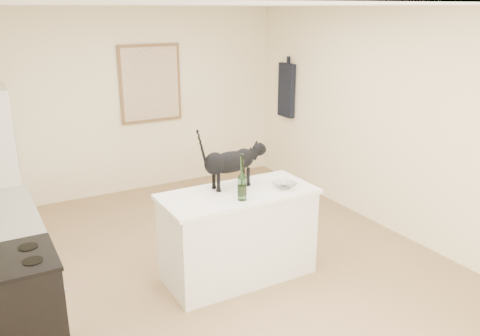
# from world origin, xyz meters

# --- Properties ---
(floor) EXTENTS (5.50, 5.50, 0.00)m
(floor) POSITION_xyz_m (0.00, 0.00, 0.00)
(floor) COLOR #997651
(floor) RESTS_ON ground
(ceiling) EXTENTS (5.50, 5.50, 0.00)m
(ceiling) POSITION_xyz_m (0.00, 0.00, 2.60)
(ceiling) COLOR white
(ceiling) RESTS_ON ground
(wall_back) EXTENTS (4.50, 0.00, 4.50)m
(wall_back) POSITION_xyz_m (0.00, 2.75, 1.30)
(wall_back) COLOR #FFF0C5
(wall_back) RESTS_ON ground
(wall_front) EXTENTS (4.50, 0.00, 4.50)m
(wall_front) POSITION_xyz_m (0.00, -2.75, 1.30)
(wall_front) COLOR #FFF0C5
(wall_front) RESTS_ON ground
(wall_right) EXTENTS (0.00, 5.50, 5.50)m
(wall_right) POSITION_xyz_m (2.25, 0.00, 1.30)
(wall_right) COLOR #FFF0C5
(wall_right) RESTS_ON ground
(island_base) EXTENTS (1.44, 0.67, 0.86)m
(island_base) POSITION_xyz_m (0.10, -0.20, 0.43)
(island_base) COLOR white
(island_base) RESTS_ON floor
(island_top) EXTENTS (1.50, 0.70, 0.04)m
(island_top) POSITION_xyz_m (0.10, -0.20, 0.88)
(island_top) COLOR white
(island_top) RESTS_ON island_base
(left_cabinets) EXTENTS (0.60, 1.40, 0.86)m
(left_cabinets) POSITION_xyz_m (-1.95, 0.30, 0.43)
(left_cabinets) COLOR white
(left_cabinets) RESTS_ON floor
(stove) EXTENTS (0.60, 0.60, 0.90)m
(stove) POSITION_xyz_m (-1.95, -0.60, 0.45)
(stove) COLOR black
(stove) RESTS_ON floor
(artwork_frame) EXTENTS (0.90, 0.03, 1.10)m
(artwork_frame) POSITION_xyz_m (0.30, 2.72, 1.55)
(artwork_frame) COLOR brown
(artwork_frame) RESTS_ON wall_back
(artwork_canvas) EXTENTS (0.82, 0.00, 1.02)m
(artwork_canvas) POSITION_xyz_m (0.30, 2.70, 1.55)
(artwork_canvas) COLOR beige
(artwork_canvas) RESTS_ON wall_back
(hanging_garment) EXTENTS (0.08, 0.34, 0.80)m
(hanging_garment) POSITION_xyz_m (2.19, 2.05, 1.40)
(hanging_garment) COLOR black
(hanging_garment) RESTS_ON wall_right
(black_cat) EXTENTS (0.66, 0.20, 0.46)m
(black_cat) POSITION_xyz_m (0.10, -0.05, 1.13)
(black_cat) COLOR black
(black_cat) RESTS_ON island_top
(wine_bottle) EXTENTS (0.10, 0.10, 0.39)m
(wine_bottle) POSITION_xyz_m (0.03, -0.39, 1.09)
(wine_bottle) COLOR #275D25
(wine_bottle) RESTS_ON island_top
(glass_bowl) EXTENTS (0.23, 0.23, 0.06)m
(glass_bowl) POSITION_xyz_m (0.55, -0.32, 0.93)
(glass_bowl) COLOR silver
(glass_bowl) RESTS_ON island_top
(fridge_paper) EXTENTS (0.05, 0.14, 0.19)m
(fridge_paper) POSITION_xyz_m (-1.60, 2.48, 1.28)
(fridge_paper) COLOR white
(fridge_paper) RESTS_ON fridge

